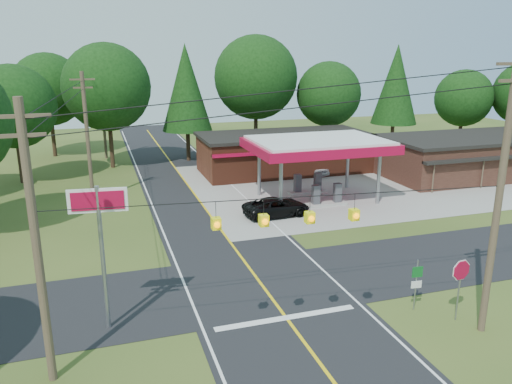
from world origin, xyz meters
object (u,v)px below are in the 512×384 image
object	(u,v)px
sedan_car	(311,167)
big_stop_sign	(100,226)
gas_canopy	(318,147)
suv_car	(276,207)
octagonal_stop_sign	(461,275)

from	to	relation	value
sedan_car	big_stop_sign	distance (m)	30.39
gas_canopy	big_stop_sign	size ratio (longest dim) A/B	1.70
suv_car	octagonal_stop_sign	bearing A→B (deg)	-176.23
sedan_car	big_stop_sign	bearing A→B (deg)	-151.11
octagonal_stop_sign	suv_car	bearing A→B (deg)	98.87
sedan_car	big_stop_sign	world-z (taller)	big_stop_sign
gas_canopy	sedan_car	bearing A→B (deg)	69.44
suv_car	sedan_car	bearing A→B (deg)	-39.39
big_stop_sign	octagonal_stop_sign	distance (m)	15.21
sedan_car	big_stop_sign	xyz separation A→B (m)	(-19.48, -23.01, 3.89)
suv_car	sedan_car	xyz separation A→B (m)	(7.50, 11.00, 0.02)
suv_car	sedan_car	world-z (taller)	sedan_car
gas_canopy	big_stop_sign	distance (m)	22.29
sedan_car	gas_canopy	bearing A→B (deg)	-131.42
sedan_car	octagonal_stop_sign	distance (m)	27.51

